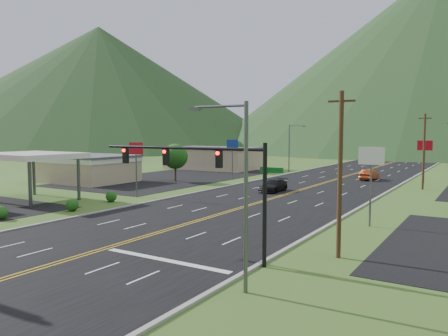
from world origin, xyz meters
The scene contains 18 objects.
traffic_signal centered at (6.48, 14.00, 5.33)m, with size 13.10×0.43×7.00m.
streetlight_east centered at (11.18, 10.00, 5.18)m, with size 3.28×0.25×9.00m.
streetlight_west centered at (-11.68, 70.00, 5.18)m, with size 3.28×0.25×9.00m.
gas_canopy centered at (-22.00, 22.00, 4.87)m, with size 10.00×8.00×5.30m.
building_west_mid centered at (-32.00, 38.00, 2.27)m, with size 14.40×10.40×4.10m.
building_west_far centered at (-28.00, 68.00, 2.26)m, with size 18.40×11.40×4.50m.
pole_sign_west_a centered at (-14.00, 30.00, 5.05)m, with size 2.00×0.18×6.40m.
pole_sign_west_b centered at (-14.00, 52.00, 5.05)m, with size 2.00×0.18×6.40m.
pole_sign_east_a centered at (13.00, 28.00, 5.05)m, with size 2.00×0.18×6.40m.
pole_sign_east_b centered at (13.00, 60.00, 5.05)m, with size 2.00×0.18×6.40m.
tree_west_a centered at (-20.00, 45.00, 3.89)m, with size 3.84×3.84×5.82m.
tree_west_b centered at (-25.00, 72.00, 3.89)m, with size 3.84×3.84×5.82m.
utility_pole_a centered at (13.50, 18.00, 5.13)m, with size 1.60×0.28×10.00m.
utility_pole_b centered at (13.50, 55.00, 5.13)m, with size 1.60×0.28×10.00m.
mountain_n centered at (0.00, 220.00, 42.50)m, with size 220.00×220.00×85.00m, color #203B1A.
mountain_nw centered at (-148.49, 148.49, 30.00)m, with size 190.00×190.00×60.00m, color #203B1A.
car_dark_mid centered at (-2.35, 42.52, 0.78)m, with size 2.17×5.34×1.55m, color black.
car_red_far centered at (4.75, 62.88, 0.82)m, with size 1.73×4.95×1.63m, color #942F10.
Camera 1 is at (21.17, -7.65, 7.58)m, focal length 35.00 mm.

